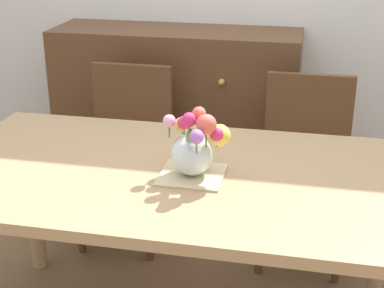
{
  "coord_description": "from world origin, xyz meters",
  "views": [
    {
      "loc": [
        0.44,
        -1.81,
        1.63
      ],
      "look_at": [
        0.07,
        -0.03,
        0.89
      ],
      "focal_mm": 54.04,
      "sensor_mm": 36.0,
      "label": 1
    }
  ],
  "objects_px": {
    "chair_left": "(128,141)",
    "chair_right": "(305,156)",
    "flower_vase": "(195,146)",
    "dresser": "(177,114)",
    "dining_table": "(176,193)"
  },
  "relations": [
    {
      "from": "flower_vase",
      "to": "dresser",
      "type": "bearing_deg",
      "value": 105.99
    },
    {
      "from": "chair_right",
      "to": "flower_vase",
      "type": "height_order",
      "value": "flower_vase"
    },
    {
      "from": "chair_right",
      "to": "dresser",
      "type": "height_order",
      "value": "dresser"
    },
    {
      "from": "dining_table",
      "to": "chair_right",
      "type": "height_order",
      "value": "chair_right"
    },
    {
      "from": "chair_right",
      "to": "dresser",
      "type": "bearing_deg",
      "value": -34.23
    },
    {
      "from": "chair_left",
      "to": "chair_right",
      "type": "xyz_separation_m",
      "value": [
        0.9,
        0.0,
        0.0
      ]
    },
    {
      "from": "chair_right",
      "to": "flower_vase",
      "type": "distance_m",
      "value": 1.0
    },
    {
      "from": "dining_table",
      "to": "flower_vase",
      "type": "distance_m",
      "value": 0.22
    },
    {
      "from": "chair_right",
      "to": "dresser",
      "type": "distance_m",
      "value": 0.92
    },
    {
      "from": "dresser",
      "to": "chair_right",
      "type": "bearing_deg",
      "value": -34.23
    },
    {
      "from": "chair_left",
      "to": "chair_right",
      "type": "relative_size",
      "value": 1.0
    },
    {
      "from": "chair_left",
      "to": "flower_vase",
      "type": "distance_m",
      "value": 1.07
    },
    {
      "from": "dresser",
      "to": "flower_vase",
      "type": "xyz_separation_m",
      "value": [
        0.39,
        -1.37,
        0.38
      ]
    },
    {
      "from": "dresser",
      "to": "dining_table",
      "type": "bearing_deg",
      "value": -76.76
    },
    {
      "from": "dining_table",
      "to": "flower_vase",
      "type": "height_order",
      "value": "flower_vase"
    }
  ]
}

